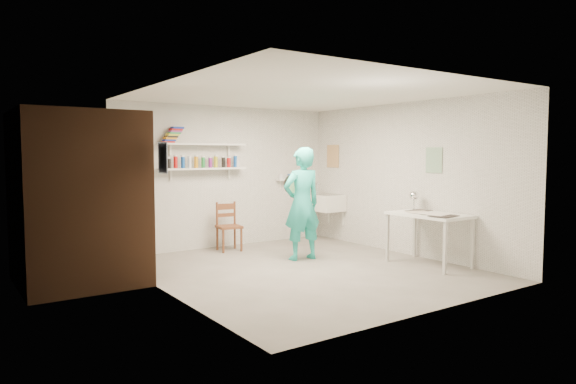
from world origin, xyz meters
TOP-DOWN VIEW (x-y plane):
  - floor at (0.00, 0.00)m, footprint 4.00×4.50m
  - ceiling at (0.00, 0.00)m, footprint 4.00×4.50m
  - wall_back at (0.00, 2.26)m, footprint 4.00×0.02m
  - wall_front at (0.00, -2.26)m, footprint 4.00×0.02m
  - wall_left at (-2.01, 0.00)m, footprint 0.02×4.50m
  - wall_right at (2.01, 0.00)m, footprint 0.02×4.50m
  - doorway_recess at (-1.99, 1.05)m, footprint 0.02×0.90m
  - corridor_box at (-2.70, 1.05)m, footprint 1.40×1.50m
  - door_lintel at (-1.97, 1.05)m, footprint 0.06×1.05m
  - door_jamb_near at (-1.97, 0.55)m, footprint 0.06×0.10m
  - door_jamb_far at (-1.97, 1.55)m, footprint 0.06×0.10m
  - shelf_lower at (-0.50, 2.13)m, footprint 1.50×0.22m
  - shelf_upper at (-0.50, 2.13)m, footprint 1.50×0.22m
  - ledge_shelf at (1.35, 2.17)m, footprint 0.70×0.14m
  - poster_left at (-1.99, 0.05)m, footprint 0.01×0.28m
  - poster_right_a at (1.99, 1.80)m, footprint 0.01×0.34m
  - poster_right_b at (1.99, -0.55)m, footprint 0.01×0.30m
  - belfast_sink at (1.75, 1.70)m, footprint 0.48×0.60m
  - man at (0.38, 0.58)m, footprint 0.64×0.45m
  - wall_clock at (0.37, 0.80)m, footprint 0.31×0.06m
  - wooden_chair at (-0.19, 1.82)m, footprint 0.42×0.40m
  - work_table at (1.64, -0.77)m, footprint 0.67×1.12m
  - desk_lamp at (1.82, -0.32)m, footprint 0.14×0.14m
  - spray_cans at (-0.50, 2.13)m, footprint 1.34×0.06m
  - book_stack at (-1.02, 2.13)m, footprint 0.34×0.14m
  - ledge_pots at (1.35, 2.17)m, footprint 0.48×0.07m
  - papers at (1.64, -0.77)m, footprint 0.30×0.22m

SIDE VIEW (x-z plane):
  - floor at x=0.00m, z-range -0.02..0.00m
  - work_table at x=1.64m, z-range 0.00..0.75m
  - wooden_chair at x=-0.19m, z-range 0.00..0.80m
  - belfast_sink at x=1.75m, z-range 0.55..0.85m
  - papers at x=1.64m, z-range 0.75..0.77m
  - man at x=0.38m, z-range 0.00..1.69m
  - desk_lamp at x=1.82m, z-range 0.90..1.04m
  - doorway_recess at x=-1.99m, z-range 0.00..2.00m
  - door_jamb_near at x=-1.97m, z-range 0.00..2.00m
  - door_jamb_far at x=-1.97m, z-range 0.00..2.00m
  - corridor_box at x=-2.70m, z-range 0.00..2.10m
  - ledge_shelf at x=1.35m, z-range 1.11..1.14m
  - wall_clock at x=0.37m, z-range 0.98..1.28m
  - ledge_pots at x=1.35m, z-range 1.14..1.22m
  - wall_back at x=0.00m, z-range 0.00..2.40m
  - wall_front at x=0.00m, z-range 0.00..2.40m
  - wall_left at x=-2.01m, z-range 0.00..2.40m
  - wall_right at x=2.01m, z-range 0.00..2.40m
  - shelf_lower at x=-0.50m, z-range 1.34..1.36m
  - spray_cans at x=-0.50m, z-range 1.36..1.53m
  - poster_right_b at x=1.99m, z-range 1.31..1.69m
  - poster_left at x=-1.99m, z-range 1.37..1.73m
  - poster_right_a at x=1.99m, z-range 1.34..1.76m
  - shelf_upper at x=-0.50m, z-range 1.74..1.76m
  - book_stack at x=-1.02m, z-range 1.77..2.02m
  - door_lintel at x=-1.97m, z-range 2.00..2.10m
  - ceiling at x=0.00m, z-range 2.40..2.42m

